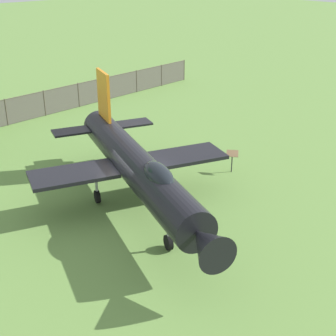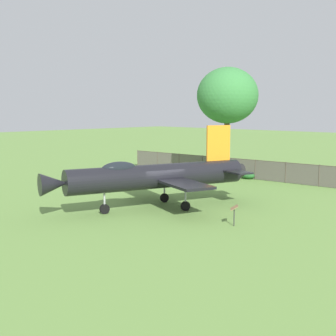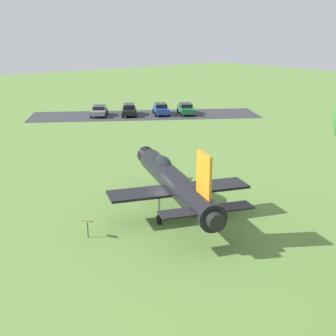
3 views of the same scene
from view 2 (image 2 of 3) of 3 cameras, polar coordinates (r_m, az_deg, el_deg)
ground_plane at (r=28.62m, az=-1.28°, el=-5.12°), size 200.00×200.00×0.00m
display_jet at (r=28.09m, az=-1.96°, el=-1.03°), size 8.93×13.40×5.19m
shade_tree at (r=38.82m, az=7.59°, el=9.10°), size 5.17×5.27×9.82m
perimeter_fence at (r=39.50m, az=14.76°, el=-0.48°), size 34.96×2.51×1.80m
shrub_near_fence at (r=41.17m, az=10.17°, el=-0.94°), size 1.32×1.14×0.62m
shrub_by_tree at (r=41.82m, az=3.67°, el=-0.24°), size 1.08×0.88×1.29m
info_plaque at (r=24.37m, az=8.44°, el=-5.38°), size 0.68×0.72×1.14m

